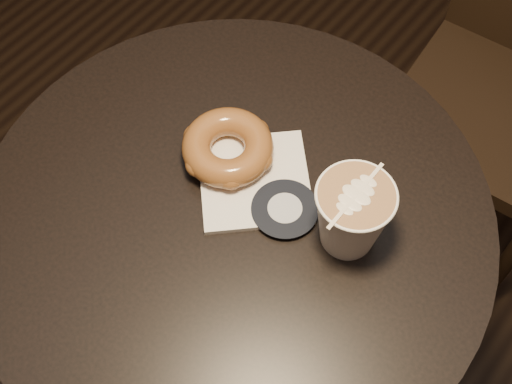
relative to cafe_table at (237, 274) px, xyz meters
The scene contains 4 objects.
cafe_table is the anchor object (origin of this frame).
pastry_bag 0.21m from the cafe_table, 98.89° to the left, with size 0.15×0.15×0.01m, color white.
doughnut 0.24m from the cafe_table, 133.76° to the left, with size 0.13×0.13×0.04m, color brown.
latte_cup 0.30m from the cafe_table, 26.12° to the left, with size 0.10×0.10×0.11m, color white, non-canonical shape.
Camera 1 is at (0.30, -0.33, 1.58)m, focal length 50.00 mm.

